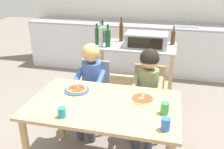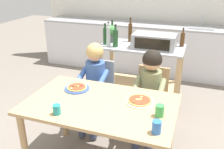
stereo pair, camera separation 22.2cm
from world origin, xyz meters
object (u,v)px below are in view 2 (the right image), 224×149
Objects in this scene: bottle_dark_olive_oil at (112,32)px; dining_chair_left at (98,89)px; bottle_brown_beer at (108,36)px; pizza_plate_blue_rimmed at (77,88)px; pizza_plate_white at (140,101)px; drinking_cup_teal at (57,109)px; bottle_slim_sauce at (105,36)px; toaster_oven at (154,41)px; child_in_olive_shirt at (150,86)px; potted_herb_plant at (111,33)px; kitchen_island_cart at (141,66)px; drinking_cup_blue at (157,127)px; dining_table at (101,113)px; bottle_clear_vinegar at (182,39)px; drinking_cup_green at (160,111)px; bottle_tall_green_wine at (115,38)px; bottle_squat_spirits at (130,32)px; dining_chair_right at (151,98)px; child_in_blue_striped_shirt at (94,78)px.

bottle_dark_olive_oil is 0.33× the size of dining_chair_left.
bottle_brown_beer is 1.31× the size of pizza_plate_blue_rimmed.
drinking_cup_teal is at bearing -144.76° from pizza_plate_white.
bottle_slim_sauce reaches higher than dining_chair_left.
toaster_oven reaches higher than pizza_plate_blue_rimmed.
pizza_plate_white is (-0.00, -0.45, 0.05)m from child_in_olive_shirt.
bottle_brown_beer is 0.74m from dining_chair_left.
dining_chair_left is 1.02m from drinking_cup_teal.
potted_herb_plant is (0.05, -0.17, 0.02)m from bottle_dark_olive_oil.
potted_herb_plant is (-0.45, 0.05, 0.41)m from kitchen_island_cart.
dining_table is at bearing 153.42° from drinking_cup_blue.
dining_table is at bearing -109.38° from bottle_clear_vinegar.
drinking_cup_teal is (-0.79, -0.25, -0.01)m from drinking_cup_green.
bottle_brown_beer is at bearing 137.09° from child_in_olive_shirt.
toaster_oven reaches higher than drinking_cup_green.
pizza_plate_blue_rimmed is (-0.52, -1.17, -0.22)m from toaster_oven.
drinking_cup_teal is (0.15, -1.72, -0.23)m from potted_herb_plant.
toaster_oven is 1.30m from pizza_plate_blue_rimmed.
kitchen_island_cart is at bearing 106.90° from drinking_cup_blue.
bottle_tall_green_wine is at bearing -20.89° from bottle_slim_sauce.
bottle_brown_beer is at bearing -123.22° from bottle_squat_spirits.
bottle_tall_green_wine is 0.92× the size of bottle_brown_beer.
bottle_squat_spirits is 1.11m from dining_chair_right.
dining_chair_left is (-0.15, -0.84, -0.52)m from bottle_squat_spirits.
dining_chair_left is at bearing -99.91° from bottle_squat_spirits.
child_in_blue_striped_shirt is 0.87m from drinking_cup_teal.
bottle_tall_green_wine reaches higher than toaster_oven.
bottle_slim_sauce reaches higher than drinking_cup_blue.
bottle_clear_vinegar is 2.55× the size of drinking_cup_blue.
pizza_plate_white is (0.64, -0.45, 0.06)m from child_in_blue_striped_shirt.
child_in_blue_striped_shirt is 10.59× the size of drinking_cup_green.
dining_chair_right is 0.68m from child_in_blue_striped_shirt.
bottle_clear_vinegar is 1.59m from drinking_cup_green.
pizza_plate_white is (0.12, -1.22, -0.22)m from toaster_oven.
bottle_slim_sauce is 0.27× the size of child_in_blue_striped_shirt.
dining_chair_left is 3.33× the size of pizza_plate_blue_rimmed.
dining_chair_right is 1.17m from drinking_cup_teal.
toaster_oven is at bearing 12.26° from bottle_brown_beer.
child_in_olive_shirt is (0.00, -0.12, 0.20)m from dining_chair_right.
kitchen_island_cart is 1.29m from pizza_plate_white.
drinking_cup_green is (-0.02, 0.23, 0.00)m from drinking_cup_blue.
child_in_blue_striped_shirt is at bearing -170.14° from dining_chair_right.
toaster_oven is at bearing 102.91° from drinking_cup_green.
potted_herb_plant is (-0.13, 0.21, 0.01)m from bottle_tall_green_wine.
toaster_oven is at bearing 81.37° from dining_table.
dining_table is (0.45, -1.29, -0.36)m from bottle_slim_sauce.
kitchen_island_cart is 0.61m from bottle_brown_beer.
bottle_squat_spirits is at bearing 120.17° from dining_chair_right.
drinking_cup_teal is at bearing -178.69° from drinking_cup_blue.
child_in_blue_striped_shirt is (-0.86, -0.96, -0.28)m from bottle_clear_vinegar.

